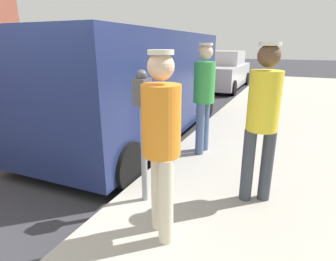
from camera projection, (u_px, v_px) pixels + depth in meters
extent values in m
cylinder|color=gray|center=(144.00, 155.00, 3.09)|extent=(0.07, 0.07, 1.15)
cube|color=#4C4C51|center=(142.00, 92.00, 2.87)|extent=(0.14, 0.18, 0.28)
sphere|color=#47474C|center=(142.00, 75.00, 2.82)|extent=(0.12, 0.12, 0.12)
cylinder|color=beige|center=(166.00, 202.00, 2.45)|extent=(0.14, 0.14, 0.83)
cylinder|color=beige|center=(158.00, 190.00, 2.65)|extent=(0.14, 0.14, 0.83)
cylinder|color=orange|center=(161.00, 121.00, 2.33)|extent=(0.34, 0.34, 0.62)
sphere|color=beige|center=(161.00, 67.00, 2.19)|extent=(0.22, 0.22, 0.22)
cylinder|color=silver|center=(161.00, 52.00, 2.16)|extent=(0.21, 0.21, 0.04)
cylinder|color=#383D47|center=(267.00, 165.00, 3.15)|extent=(0.14, 0.14, 0.86)
cylinder|color=#383D47|center=(248.00, 166.00, 3.14)|extent=(0.14, 0.14, 0.86)
cylinder|color=yellow|center=(264.00, 101.00, 2.92)|extent=(0.34, 0.34, 0.65)
sphere|color=brown|center=(269.00, 56.00, 2.78)|extent=(0.23, 0.23, 0.23)
cylinder|color=silver|center=(270.00, 44.00, 2.74)|extent=(0.22, 0.22, 0.04)
cylinder|color=#4C608C|center=(205.00, 126.00, 4.68)|extent=(0.14, 0.14, 0.86)
cylinder|color=#4C608C|center=(200.00, 129.00, 4.50)|extent=(0.14, 0.14, 0.86)
cylinder|color=green|center=(204.00, 83.00, 4.36)|extent=(0.34, 0.34, 0.65)
sphere|color=beige|center=(206.00, 52.00, 4.22)|extent=(0.23, 0.23, 0.23)
cylinder|color=silver|center=(206.00, 44.00, 4.19)|extent=(0.22, 0.22, 0.04)
cube|color=navy|center=(137.00, 83.00, 5.62)|extent=(2.15, 5.26, 1.96)
cube|color=black|center=(38.00, 75.00, 3.35)|extent=(1.84, 0.13, 0.88)
cylinder|color=black|center=(126.00, 166.00, 3.71)|extent=(0.24, 0.69, 0.68)
cylinder|color=black|center=(25.00, 146.00, 4.42)|extent=(0.24, 0.69, 0.68)
cylinder|color=black|center=(206.00, 106.00, 7.32)|extent=(0.24, 0.69, 0.68)
cylinder|color=black|center=(143.00, 101.00, 8.02)|extent=(0.24, 0.69, 0.68)
cube|color=#BCBCC1|center=(221.00, 75.00, 12.36)|extent=(1.85, 4.41, 0.89)
cube|color=#BCBCC1|center=(224.00, 58.00, 12.33)|extent=(1.61, 1.99, 0.60)
cylinder|color=black|center=(233.00, 88.00, 10.68)|extent=(0.22, 0.60, 0.60)
cylinder|color=black|center=(191.00, 85.00, 11.35)|extent=(0.22, 0.60, 0.60)
cylinder|color=black|center=(246.00, 79.00, 13.55)|extent=(0.22, 0.60, 0.60)
cylinder|color=black|center=(212.00, 77.00, 14.22)|extent=(0.22, 0.60, 0.60)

